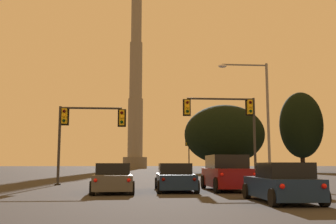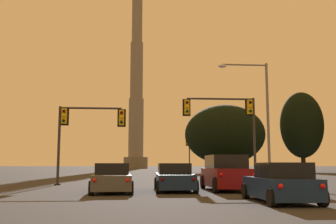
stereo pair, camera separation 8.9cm
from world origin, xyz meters
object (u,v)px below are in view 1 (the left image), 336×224
traffic_light_overhead_left (83,125)px  traffic_light_far_right (188,150)px  street_lamp (260,108)px  sedan_left_lane_front (113,179)px  hatchback_right_lane_second (282,184)px  traffic_light_overhead_right (231,118)px  smokestack (136,96)px  suv_right_lane_front (227,173)px  sedan_center_lane_front (175,178)px

traffic_light_overhead_left → traffic_light_far_right: size_ratio=0.93×
street_lamp → sedan_left_lane_front: bearing=-140.9°
hatchback_right_lane_second → street_lamp: 15.54m
traffic_light_overhead_right → smokestack: bearing=93.9°
hatchback_right_lane_second → street_lamp: bearing=75.4°
hatchback_right_lane_second → traffic_light_overhead_left: (-8.93, 12.93, 3.37)m
traffic_light_far_right → traffic_light_overhead_right: bearing=-92.9°
suv_right_lane_front → sedan_center_lane_front: (-2.78, -0.14, -0.23)m
sedan_center_lane_front → traffic_light_overhead_right: 9.54m
hatchback_right_lane_second → sedan_left_lane_front: hatchback_right_lane_second is taller
suv_right_lane_front → street_lamp: 9.91m
suv_right_lane_front → traffic_light_far_right: traffic_light_far_right is taller
traffic_light_overhead_left → traffic_light_far_right: traffic_light_far_right is taller
suv_right_lane_front → traffic_light_overhead_left: bearing=143.8°
traffic_light_overhead_left → street_lamp: (12.87, 1.29, 1.51)m
suv_right_lane_front → traffic_light_overhead_right: traffic_light_overhead_right is taller
traffic_light_overhead_left → street_lamp: street_lamp is taller
hatchback_right_lane_second → sedan_center_lane_front: 7.28m
hatchback_right_lane_second → smokestack: (-5.25, 113.54, 23.14)m
traffic_light_overhead_right → suv_right_lane_front: bearing=-106.3°
traffic_light_overhead_left → smokestack: 102.60m
sedan_center_lane_front → smokestack: size_ratio=0.08×
street_lamp → smokestack: bearing=95.3°
smokestack → sedan_left_lane_front: bearing=-90.6°
hatchback_right_lane_second → sedan_center_lane_front: bearing=117.4°
traffic_light_overhead_left → traffic_light_far_right: (12.33, 37.20, -0.30)m
traffic_light_overhead_left → traffic_light_overhead_right: (10.51, 0.73, 0.70)m
traffic_light_far_right → street_lamp: size_ratio=0.63×
traffic_light_overhead_left → suv_right_lane_front: bearing=-36.6°
hatchback_right_lane_second → sedan_center_lane_front: hatchback_right_lane_second is taller
traffic_light_far_right → traffic_light_overhead_left: bearing=-108.3°
sedan_center_lane_front → traffic_light_overhead_left: 9.20m
traffic_light_far_right → smokestack: bearing=97.8°
sedan_left_lane_front → sedan_center_lane_front: same height
sedan_left_lane_front → traffic_light_overhead_left: traffic_light_overhead_left is taller
traffic_light_overhead_left → sedan_left_lane_front: bearing=-70.7°
traffic_light_far_right → sedan_left_lane_front: bearing=-102.5°
traffic_light_overhead_left → traffic_light_far_right: 39.19m
hatchback_right_lane_second → traffic_light_far_right: (3.40, 50.13, 3.07)m
traffic_light_overhead_right → smokestack: (-6.83, 99.88, 19.07)m
suv_right_lane_front → sedan_left_lane_front: bearing=-171.3°
hatchback_right_lane_second → smokestack: 116.00m
hatchback_right_lane_second → traffic_light_overhead_right: (1.58, 13.66, 4.07)m
suv_right_lane_front → traffic_light_overhead_left: (-8.46, 6.27, 3.13)m
suv_right_lane_front → smokestack: 109.42m
traffic_light_far_right → street_lamp: 35.96m
sedan_center_lane_front → traffic_light_overhead_left: traffic_light_overhead_left is taller
traffic_light_overhead_right → traffic_light_overhead_left: bearing=-176.0°
sedan_left_lane_front → traffic_light_far_right: (9.83, 44.35, 3.07)m
hatchback_right_lane_second → sedan_left_lane_front: bearing=138.9°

